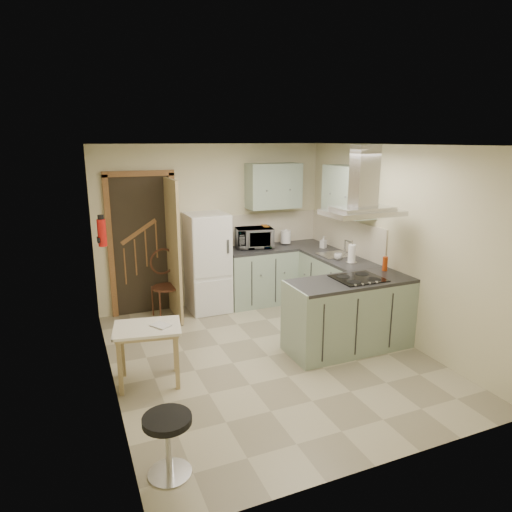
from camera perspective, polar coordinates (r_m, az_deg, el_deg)
name	(u,v)px	position (r m, az deg, el deg)	size (l,w,h in m)	color
floor	(268,356)	(5.68, 1.55, -12.39)	(4.20, 4.20, 0.00)	tan
ceiling	(270,145)	(5.08, 1.74, 13.70)	(4.20, 4.20, 0.00)	silver
back_wall	(213,226)	(7.16, -5.35, 3.77)	(3.60, 3.60, 0.00)	beige
left_wall	(105,274)	(4.81, -18.30, -2.16)	(4.20, 4.20, 0.00)	beige
right_wall	(395,243)	(6.19, 17.00, 1.53)	(4.20, 4.20, 0.00)	beige
doorway	(143,245)	(6.93, -13.93, 1.36)	(1.10, 0.12, 2.10)	brown
fridge	(208,263)	(6.93, -6.07, -0.84)	(0.60, 0.60, 1.50)	white
counter_back	(260,275)	(7.30, 0.46, -2.43)	(1.08, 0.60, 0.90)	#9EB2A0
counter_right	(327,281)	(7.10, 8.88, -3.09)	(0.60, 1.95, 0.90)	#9EB2A0
splashback	(270,228)	(7.51, 1.71, 3.54)	(1.68, 0.02, 0.50)	beige
wall_cabinet_back	(274,186)	(7.26, 2.22, 8.75)	(0.85, 0.35, 0.70)	#9EB2A0
wall_cabinet_right	(349,191)	(6.66, 11.52, 7.97)	(0.35, 0.90, 0.70)	#9EB2A0
peninsula	(350,314)	(5.83, 11.62, -7.16)	(1.55, 0.65, 0.90)	#9EB2A0
hob	(358,278)	(5.73, 12.67, -2.74)	(0.58, 0.50, 0.01)	black
extractor_hood	(362,213)	(5.55, 13.13, 5.31)	(0.90, 0.55, 0.10)	silver
sink	(335,255)	(6.84, 9.79, 0.15)	(0.45, 0.40, 0.01)	silver
fire_extinguisher	(102,233)	(5.63, -18.70, 2.77)	(0.10, 0.10, 0.32)	#B2140F
drop_leaf_table	(149,355)	(5.12, -13.25, -11.92)	(0.69, 0.52, 0.65)	tan
bentwood_chair	(166,287)	(6.81, -11.17, -3.87)	(0.41, 0.41, 0.92)	#4E2F1A
stool	(168,445)	(3.89, -10.90, -22.23)	(0.38, 0.38, 0.51)	black
microwave	(254,238)	(7.18, -0.25, 2.30)	(0.57, 0.38, 0.31)	black
kettle	(286,237)	(7.44, 3.73, 2.43)	(0.17, 0.17, 0.25)	white
cereal_box	(265,235)	(7.34, 1.17, 2.58)	(0.09, 0.21, 0.32)	orange
soap_bottle	(323,242)	(7.25, 8.42, 1.72)	(0.08, 0.08, 0.18)	#A8A6B2
paper_towel	(352,253)	(6.43, 11.88, 0.31)	(0.10, 0.10, 0.26)	white
cup	(338,257)	(6.57, 10.23, -0.08)	(0.12, 0.12, 0.09)	white
red_bottle	(385,264)	(6.15, 15.83, -0.94)	(0.07, 0.07, 0.19)	#C54010
book	(155,324)	(4.90, -12.46, -8.34)	(0.14, 0.20, 0.09)	brown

